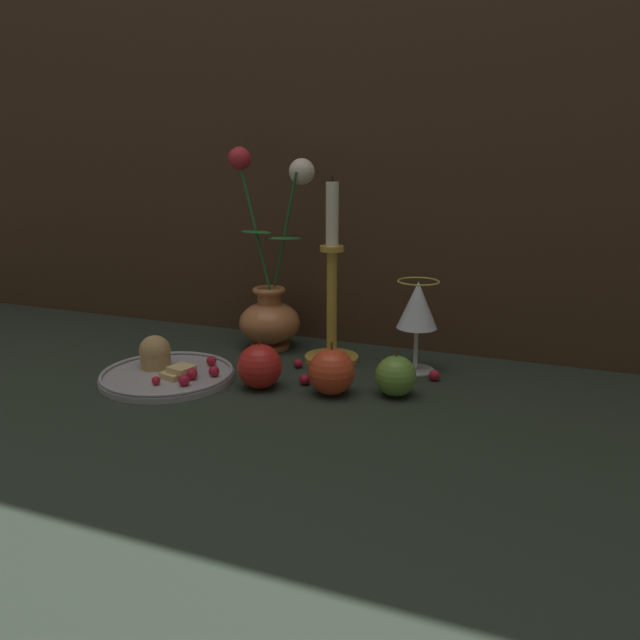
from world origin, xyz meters
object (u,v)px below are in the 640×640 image
(vase, at_px, (270,302))
(wine_glass, at_px, (417,309))
(plate_with_pastries, at_px, (166,370))
(apple_near_glass, at_px, (260,366))
(candlestick, at_px, (332,302))
(apple_at_table_edge, at_px, (396,376))
(apple_beside_vase, at_px, (332,372))

(vase, relative_size, wine_glass, 2.38)
(plate_with_pastries, relative_size, apple_near_glass, 2.64)
(candlestick, relative_size, apple_at_table_edge, 4.33)
(plate_with_pastries, height_order, wine_glass, wine_glass)
(vase, bearing_deg, plate_with_pastries, -111.37)
(wine_glass, bearing_deg, apple_at_table_edge, -90.20)
(candlestick, bearing_deg, apple_at_table_edge, -38.94)
(apple_beside_vase, distance_m, apple_at_table_edge, 0.10)
(plate_with_pastries, height_order, apple_at_table_edge, apple_at_table_edge)
(apple_at_table_edge, bearing_deg, apple_beside_vase, -162.16)
(candlestick, height_order, apple_at_table_edge, candlestick)
(apple_near_glass, bearing_deg, apple_at_table_edge, 12.57)
(plate_with_pastries, distance_m, apple_near_glass, 0.17)
(plate_with_pastries, bearing_deg, apple_near_glass, 6.34)
(candlestick, relative_size, apple_beside_vase, 3.86)
(wine_glass, height_order, apple_at_table_edge, wine_glass)
(wine_glass, bearing_deg, apple_beside_vase, -120.74)
(candlestick, height_order, apple_near_glass, candlestick)
(apple_near_glass, xyz_separation_m, apple_at_table_edge, (0.22, 0.05, -0.00))
(wine_glass, relative_size, candlestick, 0.48)
(plate_with_pastries, relative_size, wine_glass, 1.39)
(vase, xyz_separation_m, apple_at_table_edge, (0.30, -0.16, -0.06))
(apple_near_glass, bearing_deg, wine_glass, 39.83)
(vase, xyz_separation_m, plate_with_pastries, (-0.09, -0.23, -0.08))
(vase, relative_size, apple_near_glass, 4.51)
(vase, height_order, plate_with_pastries, vase)
(vase, xyz_separation_m, apple_beside_vase, (0.20, -0.19, -0.06))
(candlestick, bearing_deg, wine_glass, 2.17)
(wine_glass, xyz_separation_m, apple_near_glass, (-0.22, -0.18, -0.08))
(apple_near_glass, bearing_deg, candlestick, 71.17)
(apple_beside_vase, bearing_deg, apple_at_table_edge, 17.84)
(plate_with_pastries, bearing_deg, apple_beside_vase, 7.07)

